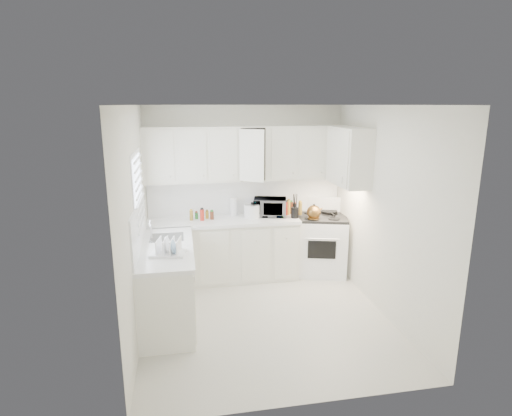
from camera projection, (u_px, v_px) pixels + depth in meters
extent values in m
plane|color=beige|center=(266.00, 317.00, 5.25)|extent=(3.20, 3.20, 0.00)
plane|color=white|center=(267.00, 105.00, 4.62)|extent=(3.20, 3.20, 0.00)
plane|color=silver|center=(246.00, 191.00, 6.46)|extent=(3.00, 0.00, 3.00)
plane|color=silver|center=(306.00, 269.00, 3.41)|extent=(3.00, 0.00, 3.00)
plane|color=silver|center=(136.00, 224.00, 4.68)|extent=(0.00, 3.20, 3.20)
plane|color=silver|center=(384.00, 212.00, 5.19)|extent=(0.00, 3.20, 3.20)
cube|color=white|center=(223.00, 221.00, 6.19)|extent=(2.24, 0.64, 0.05)
cube|color=white|center=(166.00, 248.00, 5.01)|extent=(0.64, 1.62, 0.05)
cube|color=white|center=(246.00, 196.00, 6.47)|extent=(2.98, 0.02, 0.55)
cube|color=white|center=(139.00, 226.00, 4.89)|extent=(0.02, 1.60, 0.55)
imported|color=gray|center=(270.00, 205.00, 6.35)|extent=(0.54, 0.38, 0.33)
cylinder|color=white|center=(234.00, 207.00, 6.39)|extent=(0.12, 0.12, 0.27)
cylinder|color=olive|center=(191.00, 214.00, 6.21)|extent=(0.06, 0.06, 0.13)
cylinder|color=#236B27|center=(197.00, 216.00, 6.14)|extent=(0.06, 0.06, 0.13)
cylinder|color=red|center=(201.00, 214.00, 6.24)|extent=(0.06, 0.06, 0.13)
cylinder|color=gold|center=(207.00, 215.00, 6.17)|extent=(0.06, 0.06, 0.13)
cylinder|color=#5C2D1A|center=(212.00, 213.00, 6.26)|extent=(0.06, 0.06, 0.13)
cylinder|color=red|center=(284.00, 208.00, 6.49)|extent=(0.06, 0.06, 0.19)
cylinder|color=gold|center=(288.00, 208.00, 6.44)|extent=(0.06, 0.06, 0.19)
cylinder|color=#5C2D1A|center=(291.00, 207.00, 6.51)|extent=(0.06, 0.06, 0.19)
cylinder|color=black|center=(295.00, 208.00, 6.46)|extent=(0.06, 0.06, 0.19)
cylinder|color=olive|center=(298.00, 207.00, 6.53)|extent=(0.06, 0.06, 0.19)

